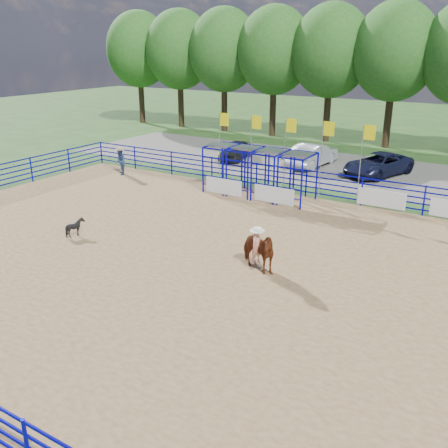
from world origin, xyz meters
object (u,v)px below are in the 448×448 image
(car_c, at_px, (378,164))
(spectator_cowboy, at_px, (120,161))
(calf, at_px, (75,227))
(car_a, at_px, (235,150))
(horse_and_rider, at_px, (257,249))
(car_b, at_px, (313,155))

(car_c, bearing_deg, spectator_cowboy, -128.54)
(calf, height_order, car_a, car_a)
(horse_and_rider, relative_size, car_c, 0.46)
(car_b, bearing_deg, horse_and_rider, 110.91)
(horse_and_rider, xyz_separation_m, calf, (-8.20, -1.03, -0.46))
(calf, relative_size, spectator_cowboy, 0.47)
(calf, distance_m, car_c, 19.03)
(horse_and_rider, distance_m, car_c, 16.22)
(car_a, height_order, car_b, car_b)
(horse_and_rider, bearing_deg, car_b, 105.57)
(calf, height_order, car_b, car_b)
(spectator_cowboy, relative_size, car_a, 0.45)
(calf, distance_m, car_b, 17.85)
(spectator_cowboy, bearing_deg, calf, -57.56)
(spectator_cowboy, distance_m, car_a, 8.54)
(horse_and_rider, bearing_deg, calf, -172.87)
(horse_and_rider, xyz_separation_m, car_a, (-10.04, 15.54, -0.23))
(car_a, bearing_deg, car_c, -6.26)
(car_b, bearing_deg, car_a, 14.86)
(horse_and_rider, relative_size, calf, 2.90)
(horse_and_rider, bearing_deg, car_c, 90.58)
(spectator_cowboy, bearing_deg, car_a, 63.29)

